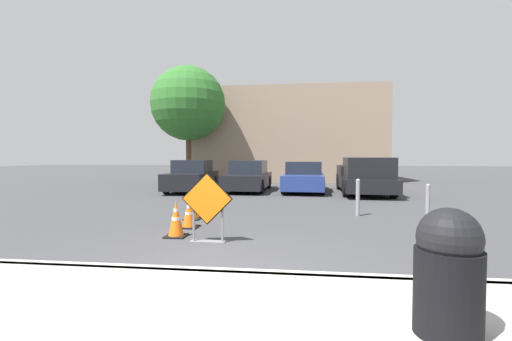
% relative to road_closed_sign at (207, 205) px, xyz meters
% --- Properties ---
extents(ground_plane, '(96.00, 96.00, 0.00)m').
position_rel_road_closed_sign_xyz_m(ground_plane, '(0.53, 8.06, -0.73)').
color(ground_plane, '#3D3D3F').
extents(sidewalk_strip, '(23.54, 2.70, 0.14)m').
position_rel_road_closed_sign_xyz_m(sidewalk_strip, '(0.53, -3.29, -0.66)').
color(sidewalk_strip, '#ADAAA3').
rests_on(sidewalk_strip, ground_plane).
extents(curb_lip, '(23.54, 0.20, 0.14)m').
position_rel_road_closed_sign_xyz_m(curb_lip, '(0.53, -1.94, -0.66)').
color(curb_lip, '#ADAAA3').
rests_on(curb_lip, ground_plane).
extents(road_closed_sign, '(1.01, 0.20, 1.36)m').
position_rel_road_closed_sign_xyz_m(road_closed_sign, '(0.00, 0.00, 0.00)').
color(road_closed_sign, black).
rests_on(road_closed_sign, ground_plane).
extents(traffic_cone_nearest, '(0.43, 0.43, 0.76)m').
position_rel_road_closed_sign_xyz_m(traffic_cone_nearest, '(-0.77, 0.40, -0.36)').
color(traffic_cone_nearest, black).
rests_on(traffic_cone_nearest, ground_plane).
extents(traffic_cone_second, '(0.43, 0.43, 0.67)m').
position_rel_road_closed_sign_xyz_m(traffic_cone_second, '(-0.79, 1.32, -0.40)').
color(traffic_cone_second, black).
rests_on(traffic_cone_second, ground_plane).
extents(traffic_cone_third, '(0.41, 0.41, 0.66)m').
position_rel_road_closed_sign_xyz_m(traffic_cone_third, '(-1.03, 2.33, -0.41)').
color(traffic_cone_third, black).
rests_on(traffic_cone_third, ground_plane).
extents(parked_car_nearest, '(2.00, 4.60, 1.50)m').
position_rel_road_closed_sign_xyz_m(parked_car_nearest, '(-3.31, 9.63, -0.04)').
color(parked_car_nearest, black).
rests_on(parked_car_nearest, ground_plane).
extents(parked_car_second, '(1.98, 4.48, 1.48)m').
position_rel_road_closed_sign_xyz_m(parked_car_second, '(-0.63, 10.08, -0.05)').
color(parked_car_second, black).
rests_on(parked_car_second, ground_plane).
extents(parked_car_third, '(2.07, 4.43, 1.42)m').
position_rel_road_closed_sign_xyz_m(parked_car_third, '(2.05, 10.01, -0.07)').
color(parked_car_third, navy).
rests_on(parked_car_third, ground_plane).
extents(pickup_truck, '(2.28, 5.45, 1.63)m').
position_rel_road_closed_sign_xyz_m(pickup_truck, '(4.71, 9.19, 0.01)').
color(pickup_truck, black).
rests_on(pickup_truck, ground_plane).
extents(trash_bin, '(0.55, 0.55, 1.10)m').
position_rel_road_closed_sign_xyz_m(trash_bin, '(3.01, -3.36, -0.04)').
color(trash_bin, black).
rests_on(trash_bin, sidewalk_strip).
extents(bollard_nearest, '(0.12, 0.12, 1.05)m').
position_rel_road_closed_sign_xyz_m(bollard_nearest, '(3.42, 3.41, -0.18)').
color(bollard_nearest, gray).
rests_on(bollard_nearest, ground_plane).
extents(bollard_second, '(0.12, 0.12, 0.92)m').
position_rel_road_closed_sign_xyz_m(bollard_second, '(5.29, 3.41, -0.24)').
color(bollard_second, gray).
rests_on(bollard_second, ground_plane).
extents(building_facade_backdrop, '(12.78, 5.00, 6.23)m').
position_rel_road_closed_sign_xyz_m(building_facade_backdrop, '(1.08, 17.84, 2.38)').
color(building_facade_backdrop, gray).
rests_on(building_facade_backdrop, ground_plane).
extents(street_tree_behind_lot, '(4.48, 4.48, 7.11)m').
position_rel_road_closed_sign_xyz_m(street_tree_behind_lot, '(-4.84, 13.79, 4.13)').
color(street_tree_behind_lot, '#513823').
rests_on(street_tree_behind_lot, ground_plane).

